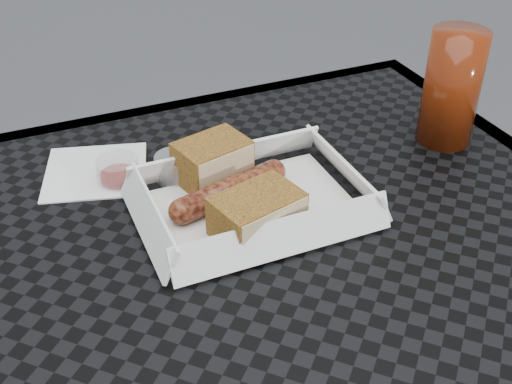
% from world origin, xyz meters
% --- Properties ---
extents(patio_table, '(0.80, 0.80, 0.74)m').
position_xyz_m(patio_table, '(0.00, 0.00, 0.67)').
color(patio_table, black).
rests_on(patio_table, ground).
extents(food_tray, '(0.22, 0.15, 0.00)m').
position_xyz_m(food_tray, '(0.02, 0.11, 0.75)').
color(food_tray, white).
rests_on(food_tray, patio_table).
extents(bratwurst, '(0.15, 0.06, 0.03)m').
position_xyz_m(bratwurst, '(0.00, 0.13, 0.76)').
color(bratwurst, brown).
rests_on(bratwurst, food_tray).
extents(bread_near, '(0.09, 0.08, 0.05)m').
position_xyz_m(bread_near, '(-0.00, 0.18, 0.77)').
color(bread_near, olive).
rests_on(bread_near, food_tray).
extents(bread_far, '(0.10, 0.08, 0.05)m').
position_xyz_m(bread_far, '(0.01, 0.07, 0.77)').
color(bread_far, olive).
rests_on(bread_far, food_tray).
extents(veg_garnish, '(0.03, 0.03, 0.00)m').
position_xyz_m(veg_garnish, '(0.07, 0.06, 0.75)').
color(veg_garnish, '#F2380A').
rests_on(veg_garnish, food_tray).
extents(napkin, '(0.15, 0.15, 0.00)m').
position_xyz_m(napkin, '(-0.12, 0.25, 0.75)').
color(napkin, white).
rests_on(napkin, patio_table).
extents(condiment_cup_sauce, '(0.05, 0.05, 0.03)m').
position_xyz_m(condiment_cup_sauce, '(-0.10, 0.22, 0.76)').
color(condiment_cup_sauce, maroon).
rests_on(condiment_cup_sauce, patio_table).
extents(condiment_cup_empty, '(0.05, 0.05, 0.03)m').
position_xyz_m(condiment_cup_empty, '(-0.04, 0.20, 0.76)').
color(condiment_cup_empty, silver).
rests_on(condiment_cup_empty, patio_table).
extents(drink_glass, '(0.07, 0.07, 0.15)m').
position_xyz_m(drink_glass, '(0.31, 0.15, 0.82)').
color(drink_glass, '#591A07').
rests_on(drink_glass, patio_table).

